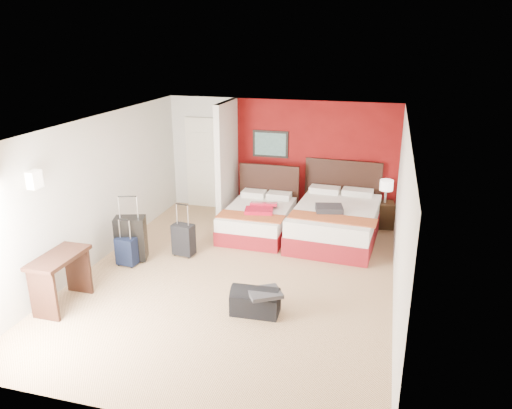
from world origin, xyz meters
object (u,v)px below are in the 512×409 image
(red_suitcase_open, at_px, (261,208))
(desk, at_px, (61,281))
(nightstand, at_px, (384,215))
(suitcase_black, at_px, (131,240))
(suitcase_navy, at_px, (127,253))
(duffel_bag, at_px, (255,302))
(table_lamp, at_px, (386,191))
(suitcase_charcoal, at_px, (184,241))
(bed_left, at_px, (258,220))
(bed_right, at_px, (335,223))

(red_suitcase_open, xyz_separation_m, desk, (-2.13, -3.33, -0.18))
(nightstand, xyz_separation_m, suitcase_black, (-4.23, -2.80, 0.12))
(suitcase_navy, bearing_deg, duffel_bag, -14.95)
(table_lamp, distance_m, suitcase_black, 5.08)
(suitcase_charcoal, relative_size, duffel_bag, 0.82)
(bed_left, height_order, nightstand, nightstand)
(nightstand, distance_m, duffel_bag, 4.26)
(table_lamp, bearing_deg, suitcase_navy, -144.49)
(suitcase_navy, height_order, duffel_bag, suitcase_navy)
(suitcase_charcoal, relative_size, suitcase_navy, 1.18)
(bed_left, height_order, bed_right, bed_right)
(suitcase_navy, bearing_deg, bed_left, 53.09)
(suitcase_black, bearing_deg, duffel_bag, -41.37)
(suitcase_charcoal, xyz_separation_m, duffel_bag, (1.75, -1.55, -0.11))
(suitcase_charcoal, height_order, suitcase_navy, suitcase_charcoal)
(red_suitcase_open, xyz_separation_m, suitcase_navy, (-1.89, -1.91, -0.34))
(table_lamp, xyz_separation_m, suitcase_navy, (-4.21, -3.00, -0.53))
(red_suitcase_open, relative_size, suitcase_navy, 1.54)
(red_suitcase_open, distance_m, suitcase_black, 2.56)
(table_lamp, relative_size, suitcase_navy, 1.00)
(nightstand, xyz_separation_m, suitcase_charcoal, (-3.43, -2.37, 0.01))
(nightstand, distance_m, suitcase_charcoal, 4.17)
(table_lamp, xyz_separation_m, duffel_bag, (-1.68, -3.92, -0.60))
(table_lamp, relative_size, suitcase_charcoal, 0.85)
(bed_right, distance_m, suitcase_navy, 3.92)
(bed_right, height_order, desk, desk)
(bed_right, xyz_separation_m, table_lamp, (0.89, 0.91, 0.44))
(bed_left, xyz_separation_m, nightstand, (2.42, 1.00, 0.00))
(table_lamp, xyz_separation_m, suitcase_black, (-4.23, -2.80, -0.38))
(suitcase_navy, relative_size, duffel_bag, 0.70)
(duffel_bag, bearing_deg, suitcase_black, 154.00)
(suitcase_black, bearing_deg, suitcase_navy, -103.46)
(suitcase_black, bearing_deg, red_suitcase_open, 24.04)
(red_suitcase_open, distance_m, desk, 3.96)
(table_lamp, bearing_deg, duffel_bag, -113.19)
(suitcase_charcoal, bearing_deg, desk, -108.34)
(bed_right, bearing_deg, suitcase_navy, -143.89)
(nightstand, bearing_deg, duffel_bag, -120.34)
(desk, bearing_deg, table_lamp, 45.37)
(bed_right, xyz_separation_m, duffel_bag, (-0.78, -3.00, -0.16))
(nightstand, height_order, table_lamp, table_lamp)
(table_lamp, bearing_deg, bed_right, -134.45)
(table_lamp, xyz_separation_m, desk, (-4.45, -4.43, -0.37))
(suitcase_black, xyz_separation_m, suitcase_navy, (0.02, -0.21, -0.15))
(nightstand, height_order, duffel_bag, nightstand)
(bed_left, xyz_separation_m, suitcase_navy, (-1.79, -2.01, -0.03))
(red_suitcase_open, distance_m, nightstand, 2.59)
(bed_left, bearing_deg, nightstand, 23.28)
(table_lamp, height_order, suitcase_black, table_lamp)
(duffel_bag, height_order, desk, desk)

